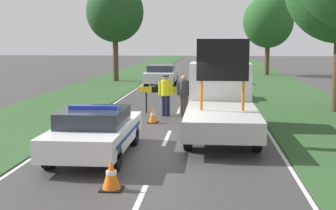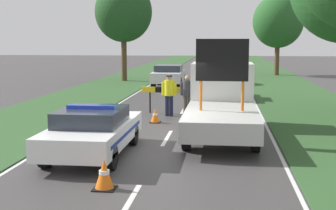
% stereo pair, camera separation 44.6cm
% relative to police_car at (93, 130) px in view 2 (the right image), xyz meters
% --- Properties ---
extents(ground_plane, '(160.00, 160.00, 0.00)m').
position_rel_police_car_xyz_m(ground_plane, '(1.75, 0.84, -0.69)').
color(ground_plane, '#3D3A3A').
extents(lane_markings, '(6.89, 60.57, 0.01)m').
position_rel_police_car_xyz_m(lane_markings, '(1.75, 12.73, -0.69)').
color(lane_markings, silver).
rests_on(lane_markings, ground).
extents(grass_verge_left, '(4.80, 120.00, 0.03)m').
position_rel_police_car_xyz_m(grass_verge_left, '(-4.15, 20.84, -0.68)').
color(grass_verge_left, '#2D5128').
rests_on(grass_verge_left, ground).
extents(grass_verge_right, '(4.80, 120.00, 0.03)m').
position_rel_police_car_xyz_m(grass_verge_right, '(7.65, 20.84, -0.68)').
color(grass_verge_right, '#2D5128').
rests_on(grass_verge_right, ground).
extents(police_car, '(1.91, 4.63, 1.42)m').
position_rel_police_car_xyz_m(police_car, '(0.00, 0.00, 0.00)').
color(police_car, white).
rests_on(police_car, ground).
extents(work_truck, '(2.21, 6.31, 3.20)m').
position_rel_police_car_xyz_m(work_truck, '(3.50, 3.59, 0.42)').
color(work_truck, white).
rests_on(work_truck, ground).
extents(road_barrier, '(3.56, 0.08, 1.14)m').
position_rel_police_car_xyz_m(road_barrier, '(1.79, 7.66, 0.26)').
color(road_barrier, black).
rests_on(road_barrier, ground).
extents(police_officer, '(0.62, 0.40, 1.73)m').
position_rel_police_car_xyz_m(police_officer, '(1.30, 6.89, 0.34)').
color(police_officer, '#191E38').
rests_on(police_officer, ground).
extents(pedestrian_civilian, '(0.61, 0.39, 1.70)m').
position_rel_police_car_xyz_m(pedestrian_civilian, '(2.04, 7.08, 0.30)').
color(pedestrian_civilian, brown).
rests_on(pedestrian_civilian, ground).
extents(traffic_cone_near_police, '(0.40, 0.40, 0.56)m').
position_rel_police_car_xyz_m(traffic_cone_near_police, '(0.95, 5.27, -0.42)').
color(traffic_cone_near_police, black).
rests_on(traffic_cone_near_police, ground).
extents(traffic_cone_centre_front, '(0.47, 0.47, 0.65)m').
position_rel_police_car_xyz_m(traffic_cone_centre_front, '(1.05, -2.87, -0.37)').
color(traffic_cone_centre_front, black).
rests_on(traffic_cone_centre_front, ground).
extents(traffic_cone_near_truck, '(0.38, 0.38, 0.52)m').
position_rel_police_car_xyz_m(traffic_cone_near_truck, '(4.07, 8.83, -0.44)').
color(traffic_cone_near_truck, black).
rests_on(traffic_cone_near_truck, ground).
extents(queued_car_suv_grey, '(1.90, 3.91, 1.56)m').
position_rel_police_car_xyz_m(queued_car_suv_grey, '(3.27, 13.20, 0.13)').
color(queued_car_suv_grey, slate).
rests_on(queued_car_suv_grey, ground).
extents(queued_car_van_white, '(1.95, 4.53, 1.48)m').
position_rel_police_car_xyz_m(queued_car_van_white, '(-0.16, 19.08, 0.11)').
color(queued_car_van_white, silver).
rests_on(queued_car_van_white, ground).
extents(roadside_tree_near_left, '(4.45, 4.45, 7.11)m').
position_rel_police_car_xyz_m(roadside_tree_near_left, '(8.22, 30.36, 4.06)').
color(roadside_tree_near_left, '#4C3823').
rests_on(roadside_tree_near_left, ground).
extents(roadside_tree_near_right, '(4.33, 4.33, 7.53)m').
position_rel_police_car_xyz_m(roadside_tree_near_right, '(-4.08, 23.02, 4.53)').
color(roadside_tree_near_right, '#4C3823').
rests_on(roadside_tree_near_right, ground).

